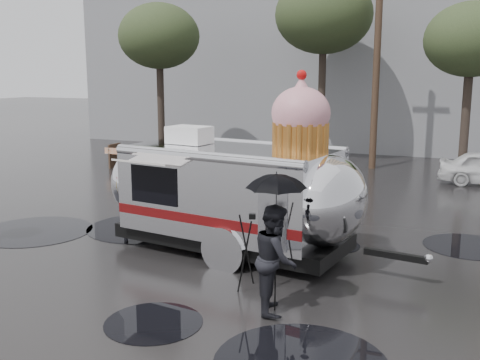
% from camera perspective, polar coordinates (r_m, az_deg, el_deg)
% --- Properties ---
extents(ground, '(120.00, 120.00, 0.00)m').
position_cam_1_polar(ground, '(12.05, -11.03, -8.45)').
color(ground, black).
rests_on(ground, ground).
extents(puddles, '(12.58, 8.84, 0.01)m').
position_cam_1_polar(puddles, '(12.51, -5.34, -7.53)').
color(puddles, black).
rests_on(puddles, ground).
extents(grey_building, '(22.00, 12.00, 13.00)m').
position_cam_1_polar(grey_building, '(35.06, 5.84, 15.06)').
color(grey_building, slate).
rests_on(grey_building, ground).
extents(utility_pole, '(1.60, 0.28, 9.00)m').
position_cam_1_polar(utility_pole, '(23.71, 13.75, 12.25)').
color(utility_pole, '#473323').
rests_on(utility_pole, ground).
extents(tree_left, '(3.64, 3.64, 6.95)m').
position_cam_1_polar(tree_left, '(26.15, -8.23, 14.19)').
color(tree_left, '#382D26').
rests_on(tree_left, ground).
extents(tree_mid, '(4.20, 4.20, 8.03)m').
position_cam_1_polar(tree_mid, '(25.32, 8.51, 16.23)').
color(tree_mid, '#382D26').
rests_on(tree_mid, ground).
extents(tree_right, '(3.36, 3.36, 6.42)m').
position_cam_1_polar(tree_right, '(22.39, 22.45, 12.96)').
color(tree_right, '#382D26').
rests_on(tree_right, ground).
extents(barricade_row, '(4.30, 0.80, 1.00)m').
position_cam_1_polar(barricade_row, '(23.02, -8.71, 2.24)').
color(barricade_row, '#473323').
rests_on(barricade_row, ground).
extents(airstream_trailer, '(7.53, 3.16, 4.08)m').
position_cam_1_polar(airstream_trailer, '(12.32, -0.49, -0.90)').
color(airstream_trailer, silver).
rests_on(airstream_trailer, ground).
extents(person_right, '(0.77, 1.00, 1.83)m').
position_cam_1_polar(person_right, '(9.40, 3.62, -7.96)').
color(person_right, black).
rests_on(person_right, ground).
extents(umbrella_black, '(1.22, 1.22, 2.38)m').
position_cam_1_polar(umbrella_black, '(9.12, 3.70, -1.72)').
color(umbrella_black, black).
rests_on(umbrella_black, ground).
extents(tripod, '(0.59, 0.58, 1.45)m').
position_cam_1_polar(tripod, '(10.29, 1.25, -6.64)').
color(tripod, black).
rests_on(tripod, ground).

